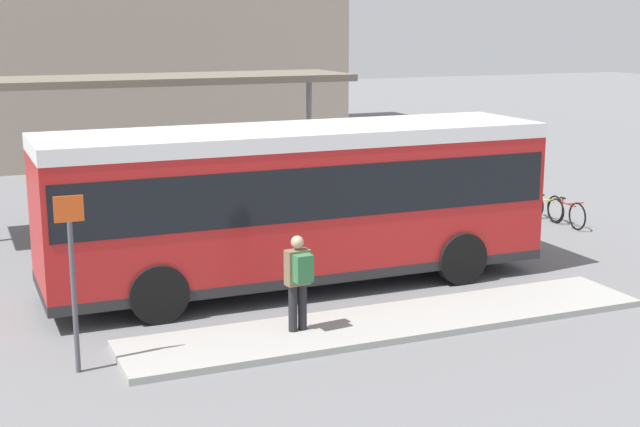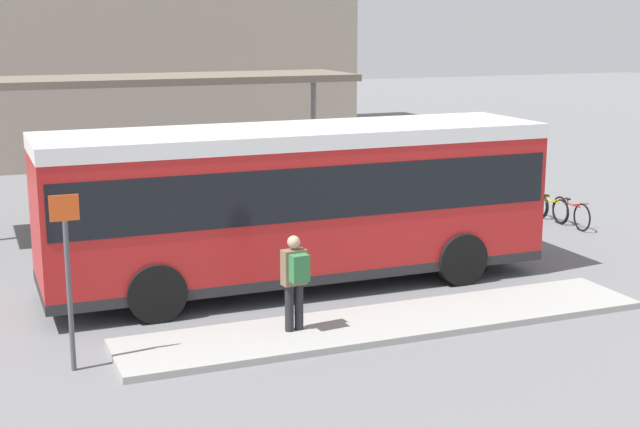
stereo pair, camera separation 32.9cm
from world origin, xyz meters
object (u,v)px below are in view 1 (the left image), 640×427
(city_bus, at_px, (297,195))
(platform_sign, at_px, (73,276))
(bicycle_orange, at_px, (527,202))
(bicycle_red, at_px, (566,212))
(pedestrian_waiting, at_px, (299,277))
(potted_planter_near_shelter, at_px, (160,227))
(bicycle_yellow, at_px, (545,207))

(city_bus, xyz_separation_m, platform_sign, (-4.87, -3.02, -0.34))
(city_bus, distance_m, bicycle_orange, 9.54)
(platform_sign, bearing_deg, bicycle_red, 21.48)
(pedestrian_waiting, bearing_deg, potted_planter_near_shelter, 1.78)
(bicycle_red, bearing_deg, pedestrian_waiting, -58.34)
(pedestrian_waiting, distance_m, potted_planter_near_shelter, 6.52)
(city_bus, bearing_deg, platform_sign, -148.00)
(city_bus, bearing_deg, bicycle_red, 14.95)
(bicycle_orange, relative_size, potted_planter_near_shelter, 1.26)
(city_bus, bearing_deg, bicycle_orange, 24.92)
(bicycle_red, distance_m, bicycle_yellow, 0.84)
(bicycle_red, bearing_deg, city_bus, -71.70)
(bicycle_orange, height_order, platform_sign, platform_sign)
(bicycle_orange, bearing_deg, bicycle_red, 4.20)
(bicycle_red, height_order, bicycle_yellow, bicycle_red)
(city_bus, bearing_deg, potted_planter_near_shelter, 120.62)
(platform_sign, bearing_deg, city_bus, 31.84)
(pedestrian_waiting, relative_size, platform_sign, 0.60)
(city_bus, bearing_deg, pedestrian_waiting, -110.99)
(pedestrian_waiting, distance_m, bicycle_red, 11.04)
(bicycle_orange, bearing_deg, potted_planter_near_shelter, -84.56)
(potted_planter_near_shelter, bearing_deg, bicycle_red, -6.63)
(bicycle_yellow, bearing_deg, bicycle_red, 2.53)
(pedestrian_waiting, bearing_deg, bicycle_yellow, -64.39)
(bicycle_yellow, xyz_separation_m, platform_sign, (-13.39, -6.13, 1.21))
(bicycle_red, bearing_deg, platform_sign, -65.02)
(bicycle_yellow, height_order, potted_planter_near_shelter, potted_planter_near_shelter)
(bicycle_red, xyz_separation_m, potted_planter_near_shelter, (-10.64, 1.24, 0.30))
(city_bus, distance_m, potted_planter_near_shelter, 4.25)
(platform_sign, bearing_deg, pedestrian_waiting, 1.41)
(bicycle_red, xyz_separation_m, bicycle_orange, (-0.03, 1.68, -0.03))
(pedestrian_waiting, bearing_deg, bicycle_orange, -61.03)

